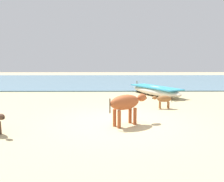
{
  "coord_description": "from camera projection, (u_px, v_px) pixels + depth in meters",
  "views": [
    {
      "loc": [
        -0.31,
        -6.78,
        1.96
      ],
      "look_at": [
        -0.17,
        3.57,
        0.6
      ],
      "focal_mm": 33.55,
      "sensor_mm": 36.0,
      "label": 1
    }
  ],
  "objects": [
    {
      "name": "fishing_boat_3",
      "position": [
        155.0,
        90.0,
        13.0
      ],
      "size": [
        2.94,
        4.45,
        0.76
      ],
      "rotation": [
        0.0,
        0.0,
        2.02
      ],
      "color": "beige",
      "rests_on": "ground"
    },
    {
      "name": "sea_water",
      "position": [
        112.0,
        80.0,
        24.49
      ],
      "size": [
        60.0,
        20.0,
        0.08
      ],
      "primitive_type": "cube",
      "color": "slate",
      "rests_on": "ground"
    },
    {
      "name": "cow_adult_rust",
      "position": [
        126.0,
        103.0,
        6.62
      ],
      "size": [
        1.39,
        1.11,
        0.99
      ],
      "rotation": [
        0.0,
        0.0,
        0.61
      ],
      "color": "#9E4C28",
      "rests_on": "ground"
    },
    {
      "name": "calf_far_brown",
      "position": [
        164.0,
        99.0,
        9.13
      ],
      "size": [
        0.89,
        0.27,
        0.57
      ],
      "rotation": [
        0.0,
        0.0,
        3.16
      ],
      "color": "brown",
      "rests_on": "ground"
    },
    {
      "name": "ground",
      "position": [
        119.0,
        123.0,
        6.99
      ],
      "size": [
        80.0,
        80.0,
        0.0
      ],
      "primitive_type": "plane",
      "color": "tan"
    }
  ]
}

